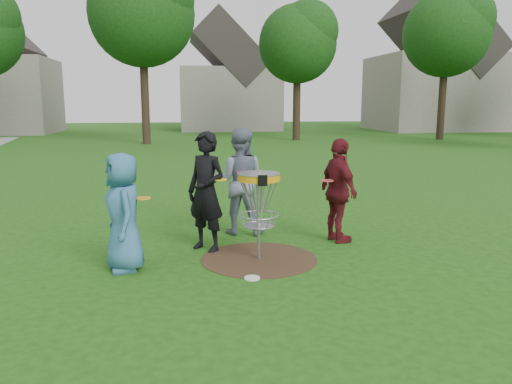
{
  "coord_description": "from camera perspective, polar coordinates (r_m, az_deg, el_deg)",
  "views": [
    {
      "loc": [
        -1.16,
        -7.3,
        2.41
      ],
      "look_at": [
        0.0,
        0.3,
        1.0
      ],
      "focal_mm": 35.0,
      "sensor_mm": 36.0,
      "label": 1
    }
  ],
  "objects": [
    {
      "name": "ground",
      "position": [
        7.78,
        0.34,
        -7.67
      ],
      "size": [
        100.0,
        100.0,
        0.0
      ],
      "primitive_type": "plane",
      "color": "#19470F",
      "rests_on": "ground"
    },
    {
      "name": "dirt_patch",
      "position": [
        7.77,
        0.34,
        -7.64
      ],
      "size": [
        1.8,
        1.8,
        0.01
      ],
      "primitive_type": "cylinder",
      "color": "#47331E",
      "rests_on": "ground"
    },
    {
      "name": "player_blue",
      "position": [
        7.33,
        -14.91,
        -2.26
      ],
      "size": [
        0.75,
        0.95,
        1.7
      ],
      "primitive_type": "imported",
      "rotation": [
        0.0,
        0.0,
        -1.29
      ],
      "color": "#33698E",
      "rests_on": "ground"
    },
    {
      "name": "player_black",
      "position": [
        8.06,
        -5.71,
        0.03
      ],
      "size": [
        0.83,
        0.82,
        1.93
      ],
      "primitive_type": "imported",
      "rotation": [
        0.0,
        0.0,
        -0.76
      ],
      "color": "black",
      "rests_on": "ground"
    },
    {
      "name": "player_grey",
      "position": [
        9.06,
        -1.87,
        1.22
      ],
      "size": [
        1.1,
        0.96,
        1.93
      ],
      "primitive_type": "imported",
      "rotation": [
        0.0,
        0.0,
        2.87
      ],
      "color": "slate",
      "rests_on": "ground"
    },
    {
      "name": "player_maroon",
      "position": [
        8.63,
        9.44,
        0.14
      ],
      "size": [
        0.65,
        1.12,
        1.79
      ],
      "primitive_type": "imported",
      "rotation": [
        0.0,
        0.0,
        1.78
      ],
      "color": "#5B141B",
      "rests_on": "ground"
    },
    {
      "name": "disc_on_grass",
      "position": [
        6.96,
        -0.45,
        -9.8
      ],
      "size": [
        0.22,
        0.22,
        0.02
      ],
      "primitive_type": "cylinder",
      "color": "white",
      "rests_on": "ground"
    },
    {
      "name": "disc_golf_basket",
      "position": [
        7.52,
        0.35,
        -0.26
      ],
      "size": [
        0.66,
        0.67,
        1.38
      ],
      "color": "#9EA0A5",
      "rests_on": "ground"
    },
    {
      "name": "held_discs",
      "position": [
        8.01,
        -2.18,
        1.18
      ],
      "size": [
        3.18,
        1.67,
        0.16
      ],
      "color": "gold",
      "rests_on": "ground"
    },
    {
      "name": "tree_row",
      "position": [
        28.27,
        -5.65,
        18.08
      ],
      "size": [
        51.2,
        17.42,
        9.9
      ],
      "color": "#38281C",
      "rests_on": "ground"
    },
    {
      "name": "house_row",
      "position": [
        40.84,
        -0.34,
        12.85
      ],
      "size": [
        44.5,
        10.65,
        11.62
      ],
      "color": "gray",
      "rests_on": "ground"
    }
  ]
}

